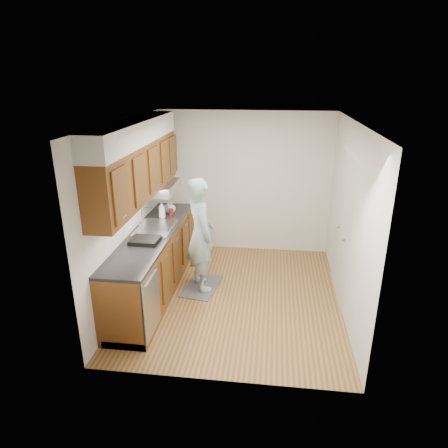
{
  "coord_description": "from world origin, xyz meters",
  "views": [
    {
      "loc": [
        0.48,
        -5.11,
        3.05
      ],
      "look_at": [
        -0.19,
        0.25,
        1.03
      ],
      "focal_mm": 32.0,
      "sensor_mm": 36.0,
      "label": 1
    }
  ],
  "objects_px": {
    "person": "(200,227)",
    "soap_bottle_b": "(169,207)",
    "soda_can": "(171,213)",
    "dish_rack": "(145,240)",
    "soap_bottle_c": "(172,207)",
    "soap_bottle_a": "(162,210)"
  },
  "relations": [
    {
      "from": "person",
      "to": "soap_bottle_b",
      "type": "distance_m",
      "value": 0.97
    },
    {
      "from": "soda_can",
      "to": "dish_rack",
      "type": "relative_size",
      "value": 0.34
    },
    {
      "from": "soap_bottle_c",
      "to": "dish_rack",
      "type": "xyz_separation_m",
      "value": [
        -0.05,
        -1.28,
        -0.06
      ]
    },
    {
      "from": "soap_bottle_b",
      "to": "soda_can",
      "type": "xyz_separation_m",
      "value": [
        0.09,
        -0.19,
        -0.03
      ]
    },
    {
      "from": "soap_bottle_b",
      "to": "dish_rack",
      "type": "xyz_separation_m",
      "value": [
        0.0,
        -1.26,
        -0.07
      ]
    },
    {
      "from": "soap_bottle_b",
      "to": "soap_bottle_c",
      "type": "relative_size",
      "value": 1.09
    },
    {
      "from": "person",
      "to": "soap_bottle_c",
      "type": "relative_size",
      "value": 11.05
    },
    {
      "from": "soda_can",
      "to": "dish_rack",
      "type": "height_order",
      "value": "soda_can"
    },
    {
      "from": "person",
      "to": "soda_can",
      "type": "relative_size",
      "value": 15.31
    },
    {
      "from": "person",
      "to": "dish_rack",
      "type": "bearing_deg",
      "value": 100.39
    },
    {
      "from": "soap_bottle_c",
      "to": "soda_can",
      "type": "relative_size",
      "value": 1.39
    },
    {
      "from": "soda_can",
      "to": "soap_bottle_b",
      "type": "bearing_deg",
      "value": 114.61
    },
    {
      "from": "person",
      "to": "soap_bottle_a",
      "type": "distance_m",
      "value": 0.8
    },
    {
      "from": "soap_bottle_c",
      "to": "dish_rack",
      "type": "height_order",
      "value": "soap_bottle_c"
    },
    {
      "from": "soap_bottle_c",
      "to": "soda_can",
      "type": "distance_m",
      "value": 0.21
    },
    {
      "from": "dish_rack",
      "to": "person",
      "type": "bearing_deg",
      "value": 41.74
    },
    {
      "from": "soda_can",
      "to": "dish_rack",
      "type": "bearing_deg",
      "value": -94.6
    },
    {
      "from": "soap_bottle_c",
      "to": "dish_rack",
      "type": "bearing_deg",
      "value": -92.04
    },
    {
      "from": "soda_can",
      "to": "person",
      "type": "bearing_deg",
      "value": -42.49
    },
    {
      "from": "dish_rack",
      "to": "soap_bottle_b",
      "type": "bearing_deg",
      "value": 91.45
    },
    {
      "from": "soap_bottle_a",
      "to": "soda_can",
      "type": "height_order",
      "value": "soap_bottle_a"
    },
    {
      "from": "soap_bottle_b",
      "to": "soap_bottle_c",
      "type": "xyz_separation_m",
      "value": [
        0.05,
        0.02,
        -0.01
      ]
    }
  ]
}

